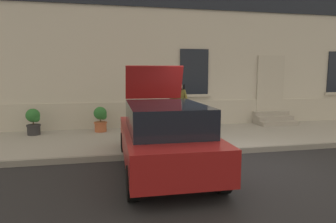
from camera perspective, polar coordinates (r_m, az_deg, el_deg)
The scene contains 11 objects.
ground_plane at distance 7.13m, azimuth 12.02°, elevation -10.19°, with size 80.00×80.00×0.00m, color #232326.
sidewalk at distance 9.65m, azimuth 5.30°, elevation -4.97°, with size 24.00×3.60×0.15m, color #99968E.
curb_edge at distance 7.94m, azimuth 9.28°, elevation -7.74°, with size 24.00×0.12×0.15m, color gray.
building_facade at distance 11.93m, azimuth 1.92°, elevation 15.05°, with size 24.00×1.52×7.50m.
entrance_stoop at distance 12.40m, azimuth 19.78°, elevation -1.39°, with size 1.49×0.96×0.48m.
hatchback_car_red at distance 6.39m, azimuth -0.72°, elevation -4.65°, with size 1.84×4.09×2.34m.
bollard_near_person at distance 8.05m, azimuth 5.82°, elevation -2.81°, with size 0.15×0.15×1.04m.
person_on_phone at distance 8.69m, azimuth 1.97°, elevation 0.89°, with size 0.51×0.48×1.75m.
planter_charcoal at distance 10.47m, azimuth -24.68°, elevation -1.69°, with size 0.44×0.44×0.86m.
planter_terracotta at distance 10.30m, azimuth -12.96°, elevation -1.34°, with size 0.44×0.44×0.86m.
planter_olive at distance 10.35m, azimuth -1.14°, elevation -1.11°, with size 0.44×0.44×0.86m.
Camera 1 is at (-2.79, -6.20, 2.13)m, focal length 31.37 mm.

